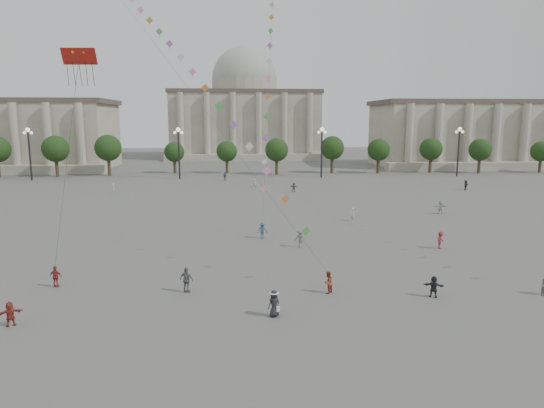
{
  "coord_description": "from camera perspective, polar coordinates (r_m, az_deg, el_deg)",
  "views": [
    {
      "loc": [
        -3.33,
        -32.05,
        12.44
      ],
      "look_at": [
        0.01,
        12.0,
        4.64
      ],
      "focal_mm": 32.0,
      "sensor_mm": 36.0,
      "label": 1
    }
  ],
  "objects": [
    {
      "name": "lamp_post_far_west",
      "position": [
        110.34,
        -26.7,
        6.32
      ],
      "size": [
        2.0,
        0.9,
        10.65
      ],
      "color": "#262628",
      "rests_on": "ground"
    },
    {
      "name": "kite_flyer_0",
      "position": [
        35.55,
        6.6,
        -9.14
      ],
      "size": [
        0.98,
        1.0,
        1.63
      ],
      "primitive_type": "imported",
      "rotation": [
        0.0,
        0.0,
        4.01
      ],
      "color": "brown",
      "rests_on": "ground"
    },
    {
      "name": "kite_flyer_1",
      "position": [
        50.93,
        -1.14,
        -3.13
      ],
      "size": [
        1.22,
        0.87,
        1.72
      ],
      "primitive_type": "imported",
      "rotation": [
        0.0,
        0.0,
        0.22
      ],
      "color": "navy",
      "rests_on": "ground"
    },
    {
      "name": "person_crowd_9",
      "position": [
        92.01,
        21.83,
        2.08
      ],
      "size": [
        1.48,
        1.57,
        1.76
      ],
      "primitive_type": "imported",
      "rotation": [
        0.0,
        0.0,
        0.84
      ],
      "color": "black",
      "rests_on": "ground"
    },
    {
      "name": "hat_person",
      "position": [
        31.37,
        0.25,
        -11.57
      ],
      "size": [
        1.0,
        0.91,
        1.72
      ],
      "color": "black",
      "rests_on": "ground"
    },
    {
      "name": "person_crowd_3",
      "position": [
        36.42,
        18.49,
        -9.21
      ],
      "size": [
        1.5,
        0.95,
        1.54
      ],
      "primitive_type": "imported",
      "rotation": [
        0.0,
        0.0,
        2.76
      ],
      "color": "#232429",
      "rests_on": "ground"
    },
    {
      "name": "ground",
      "position": [
        34.54,
        1.51,
        -11.1
      ],
      "size": [
        360.0,
        360.0,
        0.0
      ],
      "primitive_type": "plane",
      "color": "#555350",
      "rests_on": "ground"
    },
    {
      "name": "kite_train_west",
      "position": [
        58.61,
        -13.6,
        19.06
      ],
      "size": [
        28.76,
        44.66,
        66.08
      ],
      "color": "#3F3F3F",
      "rests_on": "ground"
    },
    {
      "name": "person_crowd_10",
      "position": [
        87.37,
        -18.12,
        1.85
      ],
      "size": [
        0.64,
        0.68,
        1.55
      ],
      "primitive_type": "imported",
      "rotation": [
        0.0,
        0.0,
        2.21
      ],
      "color": "silver",
      "rests_on": "ground"
    },
    {
      "name": "person_crowd_6",
      "position": [
        47.52,
        3.33,
        -4.07
      ],
      "size": [
        1.32,
        1.09,
        1.78
      ],
      "primitive_type": "imported",
      "rotation": [
        0.0,
        0.0,
        5.84
      ],
      "color": "slate",
      "rests_on": "ground"
    },
    {
      "name": "tourist_0",
      "position": [
        39.95,
        -24.09,
        -7.8
      ],
      "size": [
        1.01,
        0.57,
        1.63
      ],
      "primitive_type": "imported",
      "rotation": [
        0.0,
        0.0,
        2.96
      ],
      "color": "maroon",
      "rests_on": "ground"
    },
    {
      "name": "lamp_post_mid_west",
      "position": [
        102.84,
        -10.93,
        7.0
      ],
      "size": [
        2.0,
        0.9,
        10.65
      ],
      "color": "#262628",
      "rests_on": "ground"
    },
    {
      "name": "hall_east",
      "position": [
        148.37,
        27.77,
        7.33
      ],
      "size": [
        84.0,
        26.22,
        17.2
      ],
      "color": "gray",
      "rests_on": "ground"
    },
    {
      "name": "tourist_3",
      "position": [
        35.97,
        -10.01,
        -8.78
      ],
      "size": [
        1.19,
        0.92,
        1.88
      ],
      "primitive_type": "imported",
      "rotation": [
        0.0,
        0.0,
        2.66
      ],
      "color": "slate",
      "rests_on": "ground"
    },
    {
      "name": "person_crowd_7",
      "position": [
        67.74,
        19.21,
        -0.35
      ],
      "size": [
        1.68,
        0.55,
        1.81
      ],
      "primitive_type": "imported",
      "rotation": [
        0.0,
        0.0,
        3.13
      ],
      "color": "#BBBCB7",
      "rests_on": "ground"
    },
    {
      "name": "person_crowd_12",
      "position": [
        83.43,
        2.58,
        1.98
      ],
      "size": [
        1.54,
        0.82,
        1.59
      ],
      "primitive_type": "imported",
      "rotation": [
        0.0,
        0.0,
        2.89
      ],
      "color": "#59585D",
      "rests_on": "ground"
    },
    {
      "name": "person_crowd_0",
      "position": [
        99.54,
        -5.56,
        3.29
      ],
      "size": [
        1.01,
        0.99,
        1.71
      ],
      "primitive_type": "imported",
      "rotation": [
        0.0,
        0.0,
        0.76
      ],
      "color": "#38537E",
      "rests_on": "ground"
    },
    {
      "name": "tree_row",
      "position": [
        110.32,
        -2.62,
        6.34
      ],
      "size": [
        137.12,
        5.12,
        8.0
      ],
      "color": "#392B1C",
      "rests_on": "ground"
    },
    {
      "name": "person_crowd_13",
      "position": [
        60.45,
        9.45,
        -1.2
      ],
      "size": [
        0.61,
        0.71,
        1.66
      ],
      "primitive_type": "imported",
      "rotation": [
        0.0,
        0.0,
        1.98
      ],
      "color": "silver",
      "rests_on": "ground"
    },
    {
      "name": "lamp_post_far_east",
      "position": [
        113.03,
        21.13,
        6.77
      ],
      "size": [
        2.0,
        0.9,
        10.65
      ],
      "color": "#262628",
      "rests_on": "ground"
    },
    {
      "name": "tourist_2",
      "position": [
        34.04,
        -28.44,
        -11.3
      ],
      "size": [
        1.49,
        1.0,
        1.54
      ],
      "primitive_type": "imported",
      "rotation": [
        0.0,
        0.0,
        3.56
      ],
      "color": "maroon",
      "rests_on": "ground"
    },
    {
      "name": "person_crowd_8",
      "position": [
        49.72,
        19.2,
        -4.04
      ],
      "size": [
        1.23,
        1.21,
        1.69
      ],
      "primitive_type": "imported",
      "rotation": [
        0.0,
        0.0,
        0.76
      ],
      "color": "maroon",
      "rests_on": "ground"
    },
    {
      "name": "dragon_kite",
      "position": [
        34.89,
        -21.7,
        14.54
      ],
      "size": [
        2.89,
        1.6,
        15.63
      ],
      "color": "#AD1912",
      "rests_on": "ground"
    },
    {
      "name": "person_crowd_4",
      "position": [
        89.1,
        -2.04,
        2.46
      ],
      "size": [
        0.96,
        1.43,
        1.48
      ],
      "primitive_type": "imported",
      "rotation": [
        0.0,
        0.0,
        4.29
      ],
      "color": "silver",
      "rests_on": "ground"
    },
    {
      "name": "lamp_post_mid_east",
      "position": [
        103.81,
        5.88,
        7.15
      ],
      "size": [
        2.0,
        0.9,
        10.65
      ],
      "color": "#262628",
      "rests_on": "ground"
    },
    {
      "name": "hall_central",
      "position": [
        161.31,
        -3.21,
        10.64
      ],
      "size": [
        48.3,
        34.3,
        35.5
      ],
      "color": "gray",
      "rests_on": "ground"
    }
  ]
}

